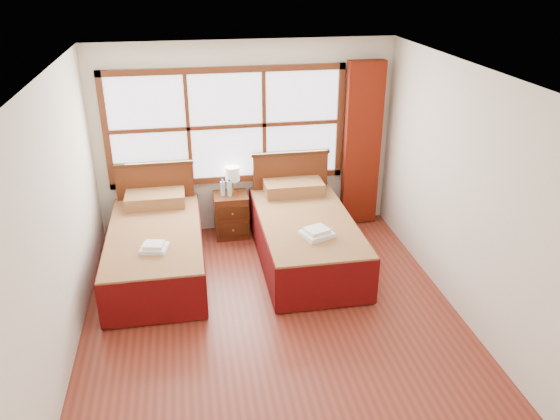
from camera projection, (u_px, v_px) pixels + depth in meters
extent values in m
plane|color=maroon|center=(273.00, 317.00, 5.89)|extent=(4.50, 4.50, 0.00)
plane|color=white|center=(271.00, 73.00, 4.80)|extent=(4.50, 4.50, 0.00)
plane|color=silver|center=(245.00, 139.00, 7.35)|extent=(4.00, 0.00, 4.00)
plane|color=silver|center=(58.00, 223.00, 5.03)|extent=(0.00, 4.50, 4.50)
plane|color=silver|center=(462.00, 193.00, 5.66)|extent=(0.00, 4.50, 4.50)
cube|color=white|center=(227.00, 126.00, 7.20)|extent=(3.00, 0.02, 1.40)
cube|color=#582813|center=(229.00, 179.00, 7.50)|extent=(3.16, 0.06, 0.08)
cube|color=#582813|center=(224.00, 70.00, 6.87)|extent=(3.16, 0.06, 0.08)
cube|color=#582813|center=(106.00, 133.00, 6.94)|extent=(0.08, 0.06, 1.56)
cube|color=#582813|center=(340.00, 121.00, 7.43)|extent=(0.08, 0.06, 1.56)
cube|color=#582813|center=(188.00, 129.00, 7.11)|extent=(0.05, 0.05, 1.40)
cube|color=#582813|center=(264.00, 125.00, 7.26)|extent=(0.05, 0.05, 1.40)
cube|color=#582813|center=(227.00, 127.00, 7.18)|extent=(3.00, 0.05, 0.05)
cube|color=maroon|center=(362.00, 145.00, 7.53)|extent=(0.50, 0.16, 2.30)
cube|color=#3D200C|center=(157.00, 262.00, 6.64)|extent=(0.97, 1.94, 0.32)
cube|color=#63210E|center=(155.00, 241.00, 6.51)|extent=(1.08, 2.15, 0.26)
cube|color=#570909|center=(110.00, 256.00, 6.50)|extent=(0.03, 2.15, 0.54)
cube|color=#570909|center=(201.00, 249.00, 6.67)|extent=(0.03, 2.15, 0.54)
cube|color=#570909|center=(153.00, 303.00, 5.63)|extent=(1.08, 0.03, 0.54)
cube|color=#63210E|center=(155.00, 199.00, 7.12)|extent=(0.76, 0.44, 0.17)
cube|color=#582813|center=(157.00, 201.00, 7.38)|extent=(1.01, 0.06, 1.05)
cube|color=#3D200C|center=(153.00, 164.00, 7.16)|extent=(1.05, 0.08, 0.04)
cube|color=#3D200C|center=(305.00, 249.00, 6.92)|extent=(1.00, 2.01, 0.33)
cube|color=#63210E|center=(306.00, 228.00, 6.80)|extent=(1.12, 2.22, 0.27)
cube|color=#570909|center=(261.00, 243.00, 6.78)|extent=(0.03, 2.22, 0.56)
cube|color=#570909|center=(348.00, 236.00, 6.96)|extent=(0.03, 2.22, 0.56)
cube|color=#570909|center=(327.00, 287.00, 5.88)|extent=(1.12, 0.03, 0.56)
cube|color=#63210E|center=(293.00, 187.00, 7.43)|extent=(0.79, 0.46, 0.17)
cube|color=#582813|center=(290.00, 191.00, 7.67)|extent=(1.05, 0.06, 1.09)
cube|color=#3D200C|center=(291.00, 153.00, 7.43)|extent=(1.09, 0.08, 0.04)
cube|color=#582813|center=(231.00, 215.00, 7.51)|extent=(0.46, 0.41, 0.61)
cube|color=#3D200C|center=(233.00, 230.00, 7.37)|extent=(0.40, 0.02, 0.18)
cube|color=#3D200C|center=(232.00, 213.00, 7.26)|extent=(0.40, 0.02, 0.18)
sphere|color=#AF7A3B|center=(233.00, 230.00, 7.35)|extent=(0.03, 0.03, 0.03)
sphere|color=#AF7A3B|center=(233.00, 214.00, 7.25)|extent=(0.03, 0.03, 0.03)
cube|color=white|center=(154.00, 248.00, 6.03)|extent=(0.33, 0.30, 0.04)
cube|color=white|center=(154.00, 245.00, 6.02)|extent=(0.25, 0.23, 0.04)
cube|color=white|center=(317.00, 234.00, 6.29)|extent=(0.42, 0.39, 0.05)
cube|color=white|center=(317.00, 230.00, 6.27)|extent=(0.31, 0.29, 0.05)
cylinder|color=#C78C3F|center=(233.00, 192.00, 7.44)|extent=(0.12, 0.12, 0.02)
cylinder|color=#C78C3F|center=(233.00, 186.00, 7.40)|extent=(0.03, 0.03, 0.16)
cylinder|color=white|center=(232.00, 174.00, 7.32)|extent=(0.19, 0.19, 0.19)
cylinder|color=silver|center=(223.00, 189.00, 7.31)|extent=(0.06, 0.06, 0.20)
cylinder|color=#1744AD|center=(222.00, 181.00, 7.26)|extent=(0.03, 0.03, 0.03)
cylinder|color=silver|center=(230.00, 189.00, 7.30)|extent=(0.06, 0.06, 0.21)
cylinder|color=#1744AD|center=(229.00, 180.00, 7.25)|extent=(0.03, 0.03, 0.03)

